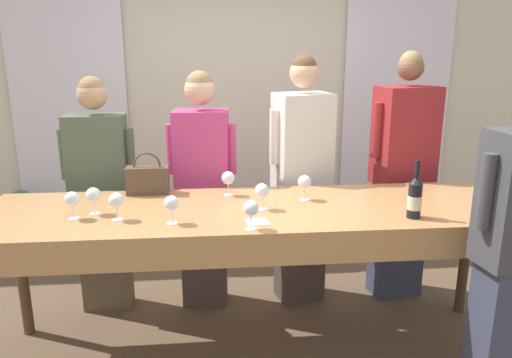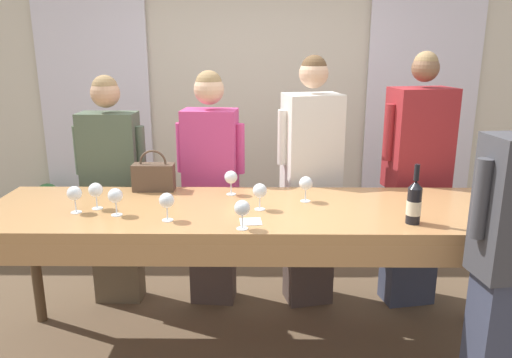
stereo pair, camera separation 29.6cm
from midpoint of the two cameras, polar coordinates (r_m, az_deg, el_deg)
ground_plane at (r=3.36m, az=-2.53°, el=-19.05°), size 18.00×18.00×0.00m
wall_back at (r=4.78m, az=-3.97°, el=9.38°), size 12.00×0.06×2.80m
curtain_panel_left at (r=4.93m, az=-22.16°, el=7.81°), size 1.03×0.03×2.69m
curtain_panel_right at (r=5.00m, az=14.05°, el=8.58°), size 1.03×0.03×2.69m
tasting_bar at (r=2.93m, az=-2.70°, el=-4.94°), size 3.18×0.84×0.96m
wine_bottle at (r=2.82m, az=14.87°, el=-2.09°), size 0.08×0.08×0.32m
handbag at (r=3.27m, az=-14.84°, el=-0.04°), size 0.27×0.11×0.27m
wine_glass_front_left at (r=2.56m, az=-3.91°, el=-3.49°), size 0.08×0.08×0.16m
wine_glass_front_mid at (r=3.03m, az=2.80°, el=-0.43°), size 0.08×0.08×0.16m
wine_glass_front_right at (r=2.70m, az=-12.76°, el=-2.83°), size 0.08×0.08×0.16m
wine_glass_center_left at (r=2.94m, az=-23.05°, el=-2.23°), size 0.08×0.08×0.16m
wine_glass_center_mid at (r=3.14m, az=-5.92°, el=0.01°), size 0.08×0.08×0.16m
wine_glass_center_right at (r=2.83m, az=-18.60°, el=-2.41°), size 0.08×0.08×0.16m
wine_glass_back_left at (r=2.97m, az=-20.86°, el=-1.80°), size 0.08×0.08×0.16m
wine_glass_back_mid at (r=2.86m, az=-2.28°, el=-1.42°), size 0.08×0.08×0.16m
napkin at (r=2.69m, az=-3.04°, el=-4.95°), size 0.13×0.13×0.00m
guest_olive_jacket at (r=3.70m, az=-19.56°, el=-1.61°), size 0.51×0.22×1.68m
guest_pink_top at (r=3.59m, az=-8.48°, el=-1.13°), size 0.49×0.28×1.72m
guest_cream_sweater at (r=3.61m, az=2.87°, el=-0.26°), size 0.50×0.36×1.82m
guest_striped_shirt at (r=3.79m, az=14.20°, el=0.09°), size 0.54×0.34×1.84m
potted_plant at (r=5.05m, az=-26.62°, el=-4.36°), size 0.28×0.28×0.63m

